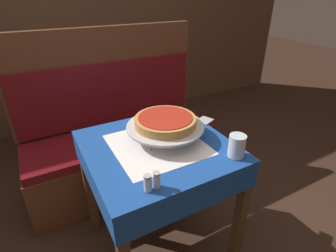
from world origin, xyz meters
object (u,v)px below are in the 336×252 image
object	(u,v)px
water_glass_near	(237,146)
pepper_shaker	(157,180)
salt_shaker	(148,183)
booth_bench	(120,145)
dining_table_front	(158,161)
deep_dish_pizza	(165,121)
condiment_caddy	(66,64)
pizza_server	(198,124)
pizza_pan_stand	(165,127)
dining_table_rear	(69,83)

from	to	relation	value
water_glass_near	pepper_shaker	size ratio (longest dim) A/B	1.53
water_glass_near	salt_shaker	size ratio (longest dim) A/B	1.52
booth_bench	salt_shaker	xyz separation A→B (m)	(-0.21, -1.01, 0.44)
dining_table_front	deep_dish_pizza	bearing A→B (deg)	30.80
water_glass_near	condiment_caddy	distance (m)	2.01
pepper_shaker	salt_shaker	bearing A→B (deg)	180.00
deep_dish_pizza	water_glass_near	xyz separation A→B (m)	(0.22, -0.32, -0.04)
salt_shaker	pepper_shaker	distance (m)	0.04
pizza_server	water_glass_near	world-z (taller)	water_glass_near
pizza_pan_stand	water_glass_near	xyz separation A→B (m)	(0.22, -0.32, -0.01)
dining_table_front	salt_shaker	size ratio (longest dim) A/B	10.23
dining_table_front	salt_shaker	xyz separation A→B (m)	(-0.19, -0.29, 0.14)
dining_table_front	booth_bench	size ratio (longest dim) A/B	0.52
salt_shaker	condiment_caddy	size ratio (longest dim) A/B	0.40
deep_dish_pizza	pepper_shaker	world-z (taller)	deep_dish_pizza
booth_bench	pizza_server	bearing A→B (deg)	-65.68
booth_bench	pizza_pan_stand	world-z (taller)	booth_bench
deep_dish_pizza	condiment_caddy	distance (m)	1.66
water_glass_near	condiment_caddy	world-z (taller)	condiment_caddy
water_glass_near	dining_table_rear	bearing A→B (deg)	103.65
water_glass_near	condiment_caddy	xyz separation A→B (m)	(-0.44, 1.96, 0.00)
dining_table_front	salt_shaker	world-z (taller)	salt_shaker
pizza_pan_stand	deep_dish_pizza	world-z (taller)	deep_dish_pizza
pizza_server	pepper_shaker	distance (m)	0.59
dining_table_front	water_glass_near	bearing A→B (deg)	-44.04
deep_dish_pizza	dining_table_front	bearing A→B (deg)	-149.20
dining_table_rear	pizza_pan_stand	bearing A→B (deg)	-81.24
deep_dish_pizza	pizza_pan_stand	bearing A→B (deg)	26.57
dining_table_front	booth_bench	bearing A→B (deg)	88.48
dining_table_front	pepper_shaker	xyz separation A→B (m)	(-0.15, -0.29, 0.14)
dining_table_rear	condiment_caddy	xyz separation A→B (m)	(0.01, 0.08, 0.16)
salt_shaker	condiment_caddy	xyz separation A→B (m)	(0.03, 1.97, 0.02)
dining_table_front	condiment_caddy	bearing A→B (deg)	95.36
deep_dish_pizza	dining_table_rear	bearing A→B (deg)	98.76
salt_shaker	condiment_caddy	distance (m)	1.97
dining_table_front	salt_shaker	distance (m)	0.37
pepper_shaker	condiment_caddy	bearing A→B (deg)	90.24
booth_bench	water_glass_near	world-z (taller)	booth_bench
deep_dish_pizza	salt_shaker	xyz separation A→B (m)	(-0.26, -0.33, -0.06)
deep_dish_pizza	condiment_caddy	size ratio (longest dim) A/B	1.74
salt_shaker	dining_table_front	bearing A→B (deg)	57.04
booth_bench	condiment_caddy	size ratio (longest dim) A/B	7.73
deep_dish_pizza	salt_shaker	bearing A→B (deg)	-127.78
dining_table_front	pizza_server	size ratio (longest dim) A/B	2.97
pizza_pan_stand	pepper_shaker	size ratio (longest dim) A/B	5.65
booth_bench	deep_dish_pizza	size ratio (longest dim) A/B	4.45
salt_shaker	condiment_caddy	bearing A→B (deg)	89.09
water_glass_near	pepper_shaker	distance (m)	0.43
dining_table_rear	pepper_shaker	bearing A→B (deg)	-89.31
booth_bench	pizza_server	xyz separation A→B (m)	(0.29, -0.64, 0.41)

